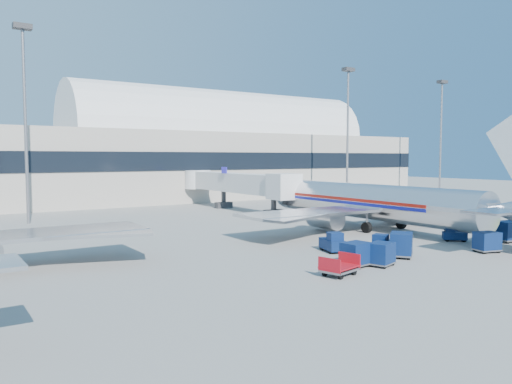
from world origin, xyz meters
TOP-DOWN VIEW (x-y plane):
  - ground at (0.00, 0.00)m, footprint 260.00×260.00m
  - terminal at (-13.60, 55.96)m, footprint 170.00×28.15m
  - airliner_main at (10.00, 4.51)m, footprint 32.00×37.26m
  - jetbridge_near at (7.60, 30.81)m, footprint 4.40×27.50m
  - mast_west at (-20.00, 30.00)m, footprint 2.00×1.20m
  - mast_east at (30.00, 30.00)m, footprint 2.00×1.20m
  - mast_far_east at (55.00, 30.00)m, footprint 2.00×1.20m
  - barrier_near at (18.00, 2.00)m, footprint 3.00×0.55m
  - barrier_mid at (21.30, 2.00)m, footprint 3.00×0.55m
  - barrier_far at (24.60, 2.00)m, footprint 3.00×0.55m
  - tug_lead at (0.37, -4.97)m, footprint 2.77×2.15m
  - tug_right at (10.46, -4.37)m, footprint 2.19×2.20m
  - tug_left at (-2.38, -2.22)m, footprint 1.96×2.80m
  - cart_train_a at (0.50, -6.77)m, footprint 2.69×2.59m
  - cart_train_b at (-3.07, -8.06)m, footprint 2.23×1.95m
  - cart_train_c at (-4.79, -7.27)m, footprint 2.12×1.71m
  - cart_solo_near at (7.87, -9.21)m, footprint 2.19×1.89m
  - cart_solo_far at (14.00, -7.42)m, footprint 2.34×1.91m
  - cart_open_red at (-7.49, -8.53)m, footprint 2.78×2.26m

SIDE VIEW (x-z plane):
  - ground at x=0.00m, z-range 0.00..0.00m
  - barrier_near at x=18.00m, z-range 0.00..0.90m
  - barrier_mid at x=21.30m, z-range 0.00..0.90m
  - barrier_far at x=24.60m, z-range 0.00..0.90m
  - cart_open_red at x=-7.49m, z-range 0.14..0.79m
  - tug_right at x=10.46m, z-range -0.06..1.29m
  - tug_lead at x=0.37m, z-range -0.07..1.55m
  - tug_left at x=-2.38m, z-range -0.07..1.58m
  - cart_solo_near at x=7.87m, z-range 0.06..1.71m
  - cart_train_b at x=-3.07m, z-range 0.06..1.71m
  - cart_train_c at x=-4.79m, z-range 0.06..1.79m
  - cart_solo_far at x=14.00m, z-range 0.06..1.94m
  - cart_train_a at x=0.50m, z-range 0.06..1.95m
  - airliner_main at x=10.00m, z-range -3.11..8.96m
  - jetbridge_near at x=7.60m, z-range 0.80..7.05m
  - terminal at x=-13.60m, z-range -2.98..18.02m
  - mast_west at x=-20.00m, z-range 3.49..26.09m
  - mast_east at x=30.00m, z-range 3.49..26.09m
  - mast_far_east at x=55.00m, z-range 3.49..26.09m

